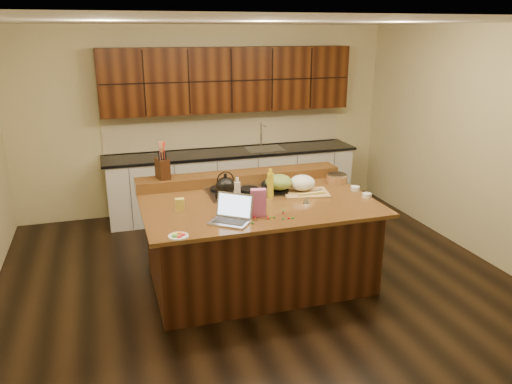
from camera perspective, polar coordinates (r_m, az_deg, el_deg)
name	(u,v)px	position (r m, az deg, el deg)	size (l,w,h in m)	color
room	(257,161)	(5.10, 0.17, 3.57)	(5.52, 5.02, 2.72)	black
island	(257,241)	(5.39, 0.16, -5.58)	(2.40, 1.60, 0.92)	black
back_ledge	(239,177)	(5.85, -1.90, 1.70)	(2.40, 0.30, 0.12)	black
cooktop	(249,191)	(5.50, -0.78, 0.13)	(0.92, 0.52, 0.05)	gray
back_counter	(231,147)	(7.35, -2.84, 5.11)	(3.70, 0.66, 2.40)	silver
kettle	(225,186)	(5.26, -3.51, 0.70)	(0.21, 0.21, 0.19)	black
green_bowl	(279,182)	(5.43, 2.64, 1.14)	(0.30, 0.30, 0.16)	olive
laptop	(232,214)	(4.66, -2.77, -2.56)	(0.45, 0.44, 0.25)	#B7B7BC
oil_bottle	(270,186)	(5.28, 1.65, 0.72)	(0.07, 0.07, 0.27)	gold
vinegar_bottle	(237,194)	(5.04, -2.14, -0.23)	(0.06, 0.06, 0.25)	silver
wooden_tray	(303,185)	(5.49, 5.42, 0.80)	(0.54, 0.44, 0.19)	tan
ramekin_a	(367,195)	(5.45, 12.56, -0.37)	(0.10, 0.10, 0.04)	white
ramekin_b	(355,188)	(5.67, 11.26, 0.42)	(0.10, 0.10, 0.04)	white
ramekin_c	(304,188)	(5.61, 5.49, 0.51)	(0.10, 0.10, 0.04)	white
strainer_bowl	(337,179)	(5.90, 9.22, 1.46)	(0.24, 0.24, 0.09)	#996B3F
kitchen_timer	(306,200)	(5.17, 5.79, -0.91)	(0.08, 0.08, 0.07)	silver
pink_bag	(258,203)	(4.76, 0.27, -1.23)	(0.14, 0.08, 0.27)	#C65DA3
candy_plate	(178,236)	(4.38, -8.85, -5.00)	(0.18, 0.18, 0.01)	white
package_box	(180,205)	(4.98, -8.70, -1.43)	(0.09, 0.06, 0.12)	gold
utensil_crock	(164,173)	(5.65, -10.53, 2.18)	(0.12, 0.12, 0.14)	white
knife_block	(163,169)	(5.64, -10.63, 2.61)	(0.11, 0.19, 0.23)	black
gumdrop_0	(259,213)	(4.85, 0.40, -2.42)	(0.02, 0.02, 0.02)	red
gumdrop_1	(283,211)	(4.92, 3.15, -2.14)	(0.02, 0.02, 0.02)	#198C26
gumdrop_2	(283,213)	(4.87, 3.13, -2.36)	(0.02, 0.02, 0.02)	red
gumdrop_3	(270,218)	(4.74, 1.56, -2.94)	(0.02, 0.02, 0.02)	#198C26
gumdrop_4	(289,218)	(4.73, 3.78, -3.02)	(0.02, 0.02, 0.02)	red
gumdrop_5	(293,218)	(4.74, 4.24, -2.98)	(0.02, 0.02, 0.02)	#198C26
gumdrop_6	(255,217)	(4.76, -0.15, -2.84)	(0.02, 0.02, 0.02)	red
gumdrop_7	(274,217)	(4.75, 2.07, -2.91)	(0.02, 0.02, 0.02)	#198C26
gumdrop_8	(255,218)	(4.72, -0.13, -3.03)	(0.02, 0.02, 0.02)	red
gumdrop_9	(283,219)	(4.72, 3.09, -3.05)	(0.02, 0.02, 0.02)	#198C26
gumdrop_10	(268,218)	(4.72, 1.43, -3.02)	(0.02, 0.02, 0.02)	red
gumdrop_11	(259,216)	(4.78, 0.30, -2.72)	(0.02, 0.02, 0.02)	#198C26
gumdrop_12	(268,217)	(4.75, 1.40, -2.86)	(0.02, 0.02, 0.02)	red
gumdrop_13	(252,223)	(4.60, -0.41, -3.58)	(0.02, 0.02, 0.02)	#198C26
gumdrop_14	(274,217)	(4.76, 2.11, -2.83)	(0.02, 0.02, 0.02)	red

